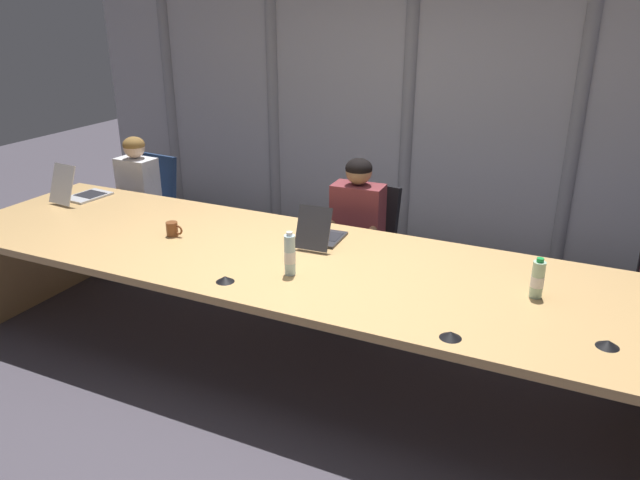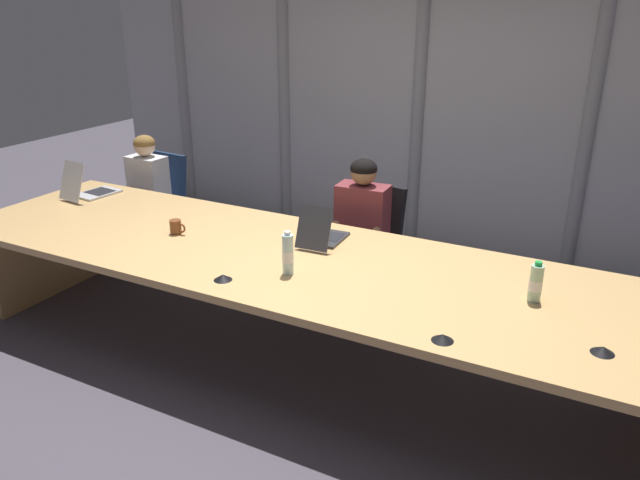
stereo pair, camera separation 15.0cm
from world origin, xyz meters
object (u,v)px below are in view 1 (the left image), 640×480
office_chair_left_end (148,218)px  coffee_mug_near (173,229)px  laptop_left_mid (321,235)px  person_left_mid (354,224)px  conference_mic_middle (608,344)px  laptop_left_end (80,192)px  person_left_end (132,192)px  conference_mic_left_side (451,335)px  water_bottle_secondary (290,255)px  conference_mic_right_side (225,279)px  office_chair_left_mid (362,257)px  water_bottle_primary (538,279)px

office_chair_left_end → coffee_mug_near: bearing=52.5°
laptop_left_mid → office_chair_left_end: (-2.20, 0.80, -0.47)m
office_chair_left_end → person_left_mid: bearing=91.4°
office_chair_left_end → conference_mic_middle: office_chair_left_end is taller
laptop_left_end → office_chair_left_end: size_ratio=0.52×
laptop_left_mid → person_left_end: person_left_end is taller
laptop_left_mid → conference_mic_left_side: laptop_left_mid is taller
person_left_mid → conference_mic_middle: bearing=52.3°
water_bottle_secondary → conference_mic_right_side: (-0.29, -0.25, -0.11)m
person_left_end → laptop_left_end: bearing=4.3°
laptop_left_mid → coffee_mug_near: bearing=105.0°
conference_mic_left_side → conference_mic_middle: size_ratio=1.00×
laptop_left_mid → conference_mic_middle: (1.79, -0.62, -0.04)m
conference_mic_left_side → conference_mic_right_side: same height
conference_mic_left_side → conference_mic_right_side: 1.35m
laptop_left_end → conference_mic_middle: laptop_left_end is taller
person_left_mid → coffee_mug_near: 1.37m
conference_mic_middle → conference_mic_right_side: bearing=-175.3°
office_chair_left_mid → conference_mic_left_side: size_ratio=8.22×
coffee_mug_near → conference_mic_right_side: bearing=-32.5°
water_bottle_secondary → conference_mic_left_side: 1.10m
laptop_left_mid → conference_mic_left_side: bearing=-131.2°
conference_mic_middle → conference_mic_right_side: same height
laptop_left_end → conference_mic_right_side: bearing=-106.9°
person_left_end → water_bottle_secondary: (2.26, -1.17, 0.23)m
laptop_left_mid → water_bottle_primary: laptop_left_mid is taller
laptop_left_end → laptop_left_mid: laptop_left_end is taller
person_left_mid → water_bottle_primary: bearing=56.1°
person_left_end → water_bottle_primary: size_ratio=4.87×
laptop_left_end → water_bottle_secondary: bearing=-98.2°
office_chair_left_end → office_chair_left_mid: bearing=95.3°
person_left_end → person_left_mid: bearing=93.0°
person_left_end → water_bottle_primary: person_left_end is taller
office_chair_left_mid → conference_mic_left_side: 2.03m
conference_mic_right_side → water_bottle_secondary: bearing=40.8°
office_chair_left_end → coffee_mug_near: size_ratio=7.17×
person_left_mid → conference_mic_right_side: size_ratio=10.60×
conference_mic_middle → water_bottle_secondary: bearing=177.2°
laptop_left_end → conference_mic_left_side: 3.41m
laptop_left_end → conference_mic_middle: size_ratio=4.31×
water_bottle_secondary → conference_mic_left_side: (1.05, -0.32, -0.11)m
office_chair_left_end → person_left_mid: size_ratio=0.79×
person_left_end → person_left_mid: size_ratio=0.97×
office_chair_left_end → conference_mic_left_side: bearing=68.6°
laptop_left_end → person_left_mid: (2.17, 0.62, -0.15)m
water_bottle_primary → laptop_left_mid: bearing=170.9°
person_left_mid → conference_mic_left_side: person_left_mid is taller
office_chair_left_mid → water_bottle_secondary: size_ratio=3.34×
water_bottle_secondary → conference_mic_middle: bearing=-2.8°
water_bottle_secondary → coffee_mug_near: (-1.03, 0.22, -0.07)m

